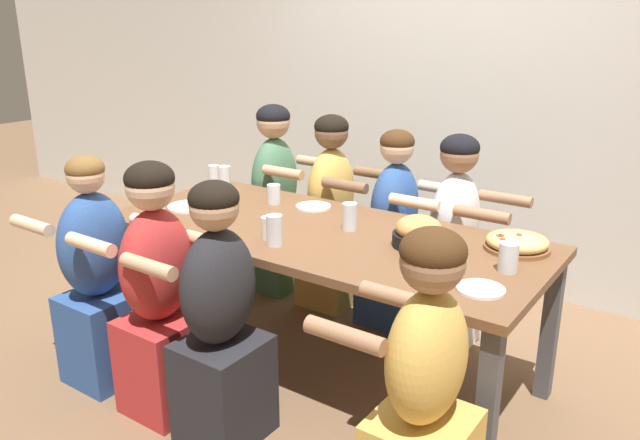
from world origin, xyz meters
The scene contains 24 objects.
ground_plane centered at (0.00, 0.00, 0.00)m, with size 18.00×18.00×0.00m, color brown.
restaurant_back_panel centered at (0.00, 1.56, 1.60)m, with size 10.00×0.06×3.20m, color silver.
dining_table centered at (0.00, 0.00, 0.67)m, with size 2.15×0.92×0.75m.
pizza_board_main centered at (0.86, 0.27, 0.78)m, with size 0.28×0.28×0.06m.
skillet_bowl centered at (0.49, 0.07, 0.81)m, with size 0.34×0.23×0.14m.
empty_plate_a centered at (-0.79, -0.09, 0.76)m, with size 0.24×0.24×0.02m.
empty_plate_b centered at (0.90, -0.23, 0.76)m, with size 0.18×0.18×0.02m.
empty_plate_c centered at (-0.24, 0.29, 0.76)m, with size 0.19×0.19×0.02m.
cocktail_glass_blue centered at (-0.12, -0.24, 0.80)m, with size 0.07×0.07×0.13m.
drinking_glass_a centered at (-0.47, 0.22, 0.80)m, with size 0.07×0.07×0.11m.
drinking_glass_b centered at (-0.05, -0.29, 0.81)m, with size 0.07×0.07×0.14m.
drinking_glass_c centered at (-0.71, -0.37, 0.81)m, with size 0.06×0.06×0.12m.
drinking_glass_d centered at (-0.95, 0.35, 0.81)m, with size 0.08×0.08×0.12m.
drinking_glass_e centered at (-0.95, 0.26, 0.81)m, with size 0.06×0.06×0.15m.
drinking_glass_f centered at (0.91, 0.01, 0.81)m, with size 0.08×0.08×0.12m.
drinking_glass_g centered at (0.11, 0.08, 0.81)m, with size 0.07×0.07×0.13m.
diner_far_midright centered at (0.41, 0.68, 0.54)m, with size 0.51×0.40×1.16m.
diner_far_left centered at (-0.83, 0.68, 0.57)m, with size 0.51×0.40×1.22m.
diner_near_center centered at (-0.02, -0.68, 0.52)m, with size 0.51×0.40×1.13m.
diner_near_left centered at (-0.83, -0.68, 0.51)m, with size 0.51×0.40×1.13m.
diner_far_center centered at (0.04, 0.68, 0.52)m, with size 0.51×0.40×1.15m.
diner_near_right centered at (0.89, -0.68, 0.52)m, with size 0.51×0.40×1.12m.
diner_far_midleft centered at (-0.39, 0.68, 0.55)m, with size 0.51×0.40×1.19m.
diner_near_midleft centered at (-0.39, -0.68, 0.54)m, with size 0.51×0.40×1.16m.
Camera 1 is at (1.63, -2.33, 1.72)m, focal length 35.00 mm.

